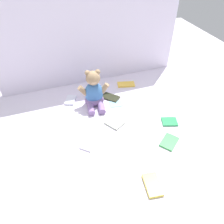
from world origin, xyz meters
name	(u,v)px	position (x,y,z in m)	size (l,w,h in m)	color
ground_plane	(110,113)	(0.00, 0.00, 0.00)	(3.20, 3.20, 0.00)	silver
backdrop_drape	(90,37)	(0.00, 0.47, 0.38)	(1.45, 0.03, 0.75)	white
teddy_bear	(94,92)	(-0.07, 0.14, 0.10)	(0.23, 0.21, 0.28)	#3F72B2
book_case_0	(116,104)	(0.07, 0.08, 0.00)	(0.08, 0.10, 0.01)	#87C0D9
book_case_1	(114,123)	(-0.01, -0.11, 0.01)	(0.09, 0.11, 0.01)	#9AA091
book_case_2	(111,97)	(0.06, 0.17, 0.01)	(0.08, 0.13, 0.01)	black
book_case_3	(169,122)	(0.35, -0.22, 0.01)	(0.08, 0.10, 0.01)	#25904C
book_case_4	(71,100)	(-0.24, 0.23, 0.01)	(0.07, 0.11, 0.02)	silver
book_case_5	(169,142)	(0.25, -0.38, 0.01)	(0.08, 0.12, 0.01)	green
book_case_6	(90,142)	(-0.21, -0.22, 0.01)	(0.08, 0.13, 0.01)	white
book_case_7	(126,84)	(0.24, 0.29, 0.01)	(0.07, 0.14, 0.01)	yellow
book_case_8	(152,185)	(0.02, -0.61, 0.01)	(0.08, 0.13, 0.02)	yellow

